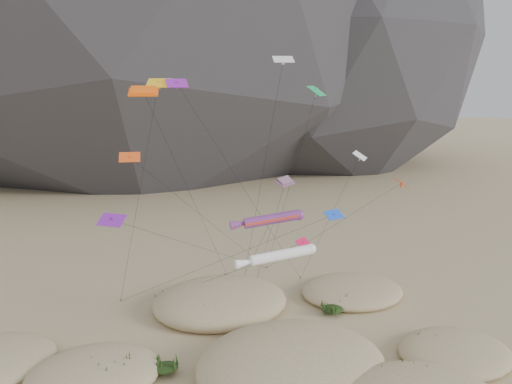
% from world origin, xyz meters
% --- Properties ---
extents(dunes, '(52.01, 38.57, 4.41)m').
position_xyz_m(dunes, '(-0.94, 3.69, 0.76)').
color(dunes, '#CCB789').
rests_on(dunes, ground).
extents(dune_grass, '(39.62, 26.05, 1.52)m').
position_xyz_m(dune_grass, '(-0.95, 4.29, 0.83)').
color(dune_grass, black).
rests_on(dune_grass, ground).
extents(kite_stakes, '(22.57, 7.42, 0.30)m').
position_xyz_m(kite_stakes, '(1.97, 23.16, 0.15)').
color(kite_stakes, '#3F2D1E').
rests_on(kite_stakes, ground).
extents(rainbow_tube_kite, '(7.22, 17.16, 12.81)m').
position_xyz_m(rainbow_tube_kite, '(2.84, 9.40, 12.01)').
color(rainbow_tube_kite, '#F34019').
rests_on(rainbow_tube_kite, ground).
extents(white_tube_kite, '(10.15, 17.14, 10.21)m').
position_xyz_m(white_tube_kite, '(2.68, 6.50, 9.45)').
color(white_tube_kite, white).
rests_on(white_tube_kite, ground).
extents(orange_parafoil, '(12.33, 14.48, 24.32)m').
position_xyz_m(orange_parafoil, '(-7.80, 12.35, 23.53)').
color(orange_parafoil, '#FF590D').
rests_on(orange_parafoil, ground).
extents(multi_parafoil, '(2.67, 14.65, 16.05)m').
position_xyz_m(multi_parafoil, '(4.32, 9.32, 15.43)').
color(multi_parafoil, '#FF3D1A').
rests_on(multi_parafoil, ground).
extents(delta_kites, '(31.19, 21.98, 27.11)m').
position_xyz_m(delta_kites, '(3.47, 12.93, 18.11)').
color(delta_kites, '#1AAC5D').
rests_on(delta_kites, ground).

